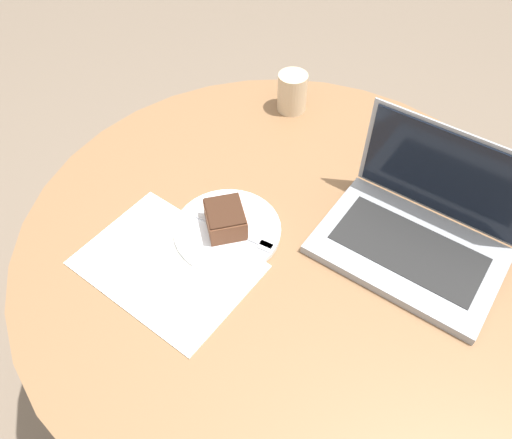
# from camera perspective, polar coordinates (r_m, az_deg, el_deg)

# --- Properties ---
(ground_plane) EXTENTS (12.00, 12.00, 0.00)m
(ground_plane) POSITION_cam_1_polar(r_m,az_deg,el_deg) (1.66, 2.05, -18.50)
(ground_plane) COLOR #6B5B4C
(dining_table) EXTENTS (1.05, 1.05, 0.77)m
(dining_table) POSITION_cam_1_polar(r_m,az_deg,el_deg) (1.14, 2.85, -7.63)
(dining_table) COLOR brown
(dining_table) RESTS_ON ground_plane
(paper_document) EXTENTS (0.36, 0.29, 0.00)m
(paper_document) POSITION_cam_1_polar(r_m,az_deg,el_deg) (0.95, -10.10, -5.12)
(paper_document) COLOR white
(paper_document) RESTS_ON dining_table
(plate) EXTENTS (0.21, 0.21, 0.01)m
(plate) POSITION_cam_1_polar(r_m,az_deg,el_deg) (0.98, -3.28, -1.20)
(plate) COLOR silver
(plate) RESTS_ON dining_table
(cake_slice) EXTENTS (0.11, 0.11, 0.05)m
(cake_slice) POSITION_cam_1_polar(r_m,az_deg,el_deg) (0.96, -3.53, 0.07)
(cake_slice) COLOR brown
(cake_slice) RESTS_ON plate
(fork) EXTENTS (0.17, 0.03, 0.00)m
(fork) POSITION_cam_1_polar(r_m,az_deg,el_deg) (0.97, -1.58, -1.73)
(fork) COLOR silver
(fork) RESTS_ON plate
(coffee_glass) EXTENTS (0.07, 0.07, 0.10)m
(coffee_glass) POSITION_cam_1_polar(r_m,az_deg,el_deg) (1.25, 4.16, 14.30)
(coffee_glass) COLOR #C6AD89
(coffee_glass) RESTS_ON dining_table
(laptop) EXTENTS (0.37, 0.29, 0.22)m
(laptop) POSITION_cam_1_polar(r_m,az_deg,el_deg) (0.99, 18.00, -1.32)
(laptop) COLOR gray
(laptop) RESTS_ON dining_table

